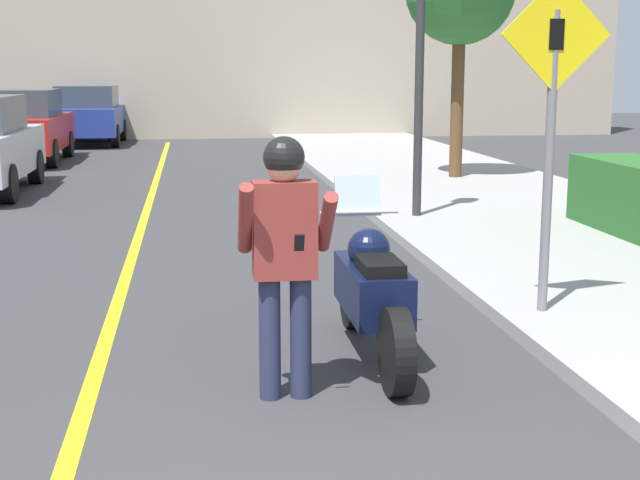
% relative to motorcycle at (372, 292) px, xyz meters
% --- Properties ---
extents(road_center_line, '(0.12, 36.00, 0.01)m').
position_rel_motorcycle_xyz_m(road_center_line, '(-2.00, 2.61, -0.49)').
color(road_center_line, yellow).
rests_on(road_center_line, ground).
extents(building_backdrop, '(28.00, 1.20, 7.24)m').
position_rel_motorcycle_xyz_m(building_backdrop, '(-1.40, 22.61, 3.13)').
color(building_backdrop, '#B2A38E').
rests_on(building_backdrop, ground).
extents(motorcycle, '(0.62, 2.18, 1.28)m').
position_rel_motorcycle_xyz_m(motorcycle, '(0.00, 0.00, 0.00)').
color(motorcycle, black).
rests_on(motorcycle, ground).
extents(person_biker, '(0.59, 0.47, 1.70)m').
position_rel_motorcycle_xyz_m(person_biker, '(-0.72, -0.76, 0.54)').
color(person_biker, '#282D4C').
rests_on(person_biker, ground).
extents(crossing_sign, '(0.91, 0.08, 2.71)m').
position_rel_motorcycle_xyz_m(crossing_sign, '(1.58, 0.63, 1.26)').
color(crossing_sign, slate).
rests_on(crossing_sign, sidewalk_curb).
extents(traffic_light, '(0.26, 0.30, 3.90)m').
position_rel_motorcycle_xyz_m(traffic_light, '(1.78, 5.63, 2.33)').
color(traffic_light, '#2D2D30').
rests_on(traffic_light, sidewalk_curb).
extents(parked_car_red, '(1.88, 4.20, 1.68)m').
position_rel_motorcycle_xyz_m(parked_car_red, '(-5.16, 15.10, 0.36)').
color(parked_car_red, black).
rests_on(parked_car_red, ground).
extents(parked_car_blue, '(1.88, 4.20, 1.68)m').
position_rel_motorcycle_xyz_m(parked_car_blue, '(-4.23, 20.35, 0.36)').
color(parked_car_blue, black).
rests_on(parked_car_blue, ground).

